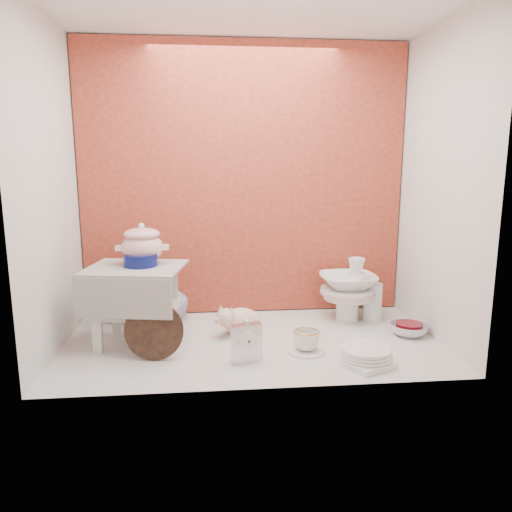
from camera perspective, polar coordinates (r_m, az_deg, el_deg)
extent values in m
plane|color=silver|center=(2.42, -0.43, -9.91)|extent=(1.80, 1.80, 0.00)
cube|color=#B34D2C|center=(2.76, -1.40, 8.69)|extent=(1.80, 0.06, 1.50)
cube|color=silver|center=(2.35, -23.03, 7.38)|extent=(0.06, 1.00, 1.50)
cube|color=silver|center=(2.50, 20.71, 7.72)|extent=(0.06, 1.00, 1.50)
cube|color=white|center=(2.34, -0.49, 26.79)|extent=(1.80, 1.00, 0.06)
cylinder|color=#0B1253|center=(2.36, -13.26, -0.44)|extent=(0.21, 0.21, 0.06)
imported|color=silver|center=(2.73, -10.39, -4.85)|extent=(0.30, 0.30, 0.25)
cube|color=silver|center=(2.16, -1.12, -9.85)|extent=(0.14, 0.08, 0.19)
ellipsoid|color=beige|center=(2.49, -1.75, -7.48)|extent=(0.27, 0.20, 0.15)
cylinder|color=white|center=(2.30, 5.83, -10.92)|extent=(0.21, 0.21, 0.01)
imported|color=white|center=(2.28, 5.86, -9.66)|extent=(0.16, 0.16, 0.10)
cube|color=white|center=(2.20, 12.83, -12.08)|extent=(0.23, 0.23, 0.02)
cylinder|color=white|center=(2.21, 12.69, -11.21)|extent=(0.30, 0.30, 0.07)
imported|color=silver|center=(2.61, 17.36, -8.17)|extent=(0.24, 0.24, 0.06)
cylinder|color=silver|center=(2.77, 13.37, -5.21)|extent=(0.11, 0.11, 0.21)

